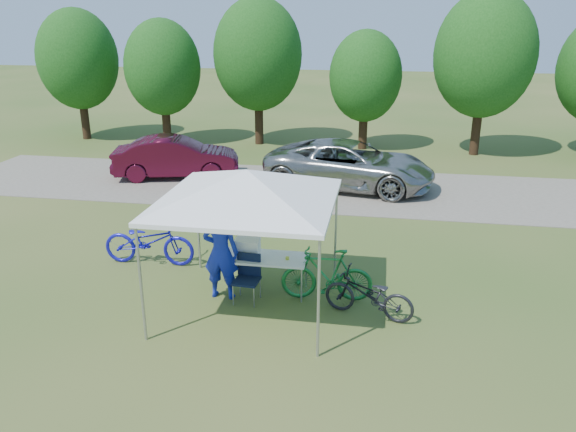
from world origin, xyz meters
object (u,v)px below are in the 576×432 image
bike_green (327,275)px  bike_dark (369,295)px  cyclist (221,252)px  minivan (350,164)px  folding_chair (248,273)px  folding_table (261,258)px  cooler (248,247)px  sedan (176,157)px  bike_blue (149,241)px

bike_green → bike_dark: 1.00m
cyclist → minivan: cyclist is taller
folding_chair → cyclist: (-0.53, 0.00, 0.41)m
folding_table → cooler: 0.35m
cooler → minivan: 7.81m
folding_chair → sedan: bearing=123.0°
folding_chair → bike_blue: size_ratio=0.45×
bike_blue → minivan: size_ratio=0.38×
cooler → cyclist: size_ratio=0.26×
cooler → bike_dark: bearing=-15.3°
folding_chair → bike_blue: 2.88m
folding_chair → minivan: size_ratio=0.17×
folding_chair → bike_green: bearing=13.1°
minivan → cooler: bearing=178.0°
cyclist → bike_blue: (-2.05, 1.26, -0.42)m
cooler → minivan: (1.52, 7.66, -0.18)m
folding_chair → bike_dark: 2.39m
cooler → sedan: (-4.44, 7.86, -0.23)m
folding_chair → cooler: bearing=107.5°
folding_table → bike_green: bearing=-5.5°
folding_chair → cyclist: 0.67m
cooler → bike_blue: cooler is taller
folding_chair → bike_blue: bike_blue is taller
bike_dark → minivan: bearing=-158.9°
cyclist → bike_dark: bearing=175.0°
bike_blue → sedan: sedan is taller
folding_table → bike_dark: (2.19, -0.67, -0.28)m
folding_chair → bike_dark: (2.37, -0.30, -0.11)m
cooler → minivan: size_ratio=0.09×
bike_green → minivan: (-0.09, 7.79, 0.23)m
cyclist → folding_table: bearing=-151.8°
bike_green → bike_dark: size_ratio=1.05×
cyclist → minivan: bearing=-102.9°
cooler → bike_blue: 2.68m
cyclist → sedan: cyclist is taller
bike_green → bike_dark: bike_green is taller
bike_dark → folding_chair: bearing=-82.5°
bike_dark → cyclist: bearing=-81.2°
folding_chair → cyclist: cyclist is taller
folding_table → folding_chair: (-0.18, -0.37, -0.17)m
sedan → bike_green: bearing=-157.8°
folding_table → bike_blue: size_ratio=0.90×
cyclist → bike_blue: cyclist is taller
folding_table → sedan: bearing=120.9°
cyclist → sedan: size_ratio=0.45×
folding_table → bike_green: bike_green is taller
folding_table → folding_chair: size_ratio=2.00×
cooler → cyclist: 0.58m
bike_blue → bike_dark: bearing=-109.6°
bike_dark → sedan: sedan is taller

